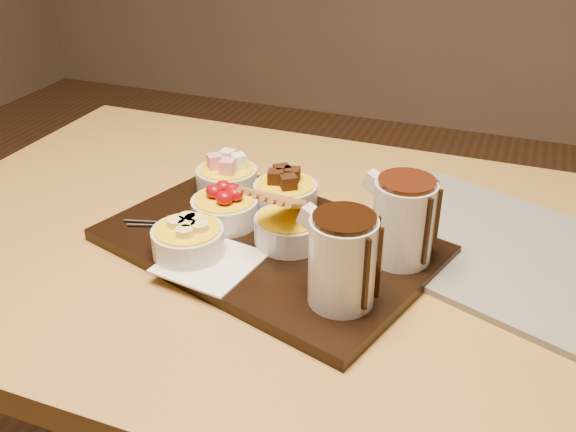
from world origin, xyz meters
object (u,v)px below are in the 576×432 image
(bowl_strawberries, at_px, (225,211))
(newspaper, at_px, (490,246))
(dining_table, at_px, (284,292))
(pitcher_dark_chocolate, at_px, (342,262))
(pitcher_milk_chocolate, at_px, (403,222))
(serving_board, at_px, (269,243))

(bowl_strawberries, distance_m, newspaper, 0.39)
(dining_table, xyz_separation_m, pitcher_dark_chocolate, (0.13, -0.14, 0.17))
(pitcher_dark_chocolate, xyz_separation_m, pitcher_milk_chocolate, (0.05, 0.12, 0.00))
(pitcher_milk_chocolate, distance_m, newspaper, 0.16)
(serving_board, distance_m, bowl_strawberries, 0.08)
(dining_table, distance_m, pitcher_milk_chocolate, 0.25)
(serving_board, bearing_deg, pitcher_milk_chocolate, 21.80)
(dining_table, relative_size, pitcher_dark_chocolate, 10.61)
(serving_board, distance_m, pitcher_milk_chocolate, 0.20)
(serving_board, height_order, bowl_strawberries, bowl_strawberries)
(newspaper, bearing_deg, bowl_strawberries, -144.94)
(dining_table, relative_size, newspaper, 3.03)
(serving_board, distance_m, newspaper, 0.32)
(pitcher_dark_chocolate, height_order, newspaper, pitcher_dark_chocolate)
(newspaper, bearing_deg, pitcher_milk_chocolate, -117.92)
(dining_table, height_order, pitcher_dark_chocolate, pitcher_dark_chocolate)
(serving_board, xyz_separation_m, pitcher_milk_chocolate, (0.19, 0.02, 0.07))
(pitcher_milk_chocolate, bearing_deg, serving_board, -158.20)
(serving_board, relative_size, bowl_strawberries, 4.60)
(bowl_strawberries, relative_size, pitcher_dark_chocolate, 0.88)
(bowl_strawberries, bearing_deg, serving_board, -13.33)
(serving_board, relative_size, pitcher_dark_chocolate, 4.07)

